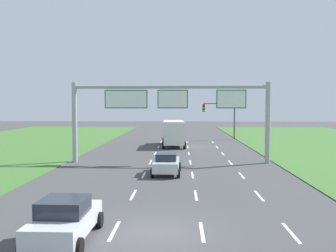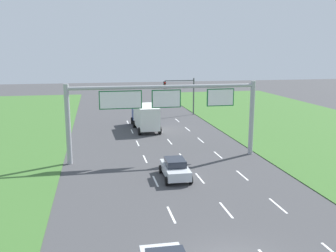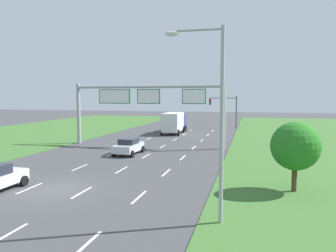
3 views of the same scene
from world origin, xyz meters
TOP-DOWN VIEW (x-y plane):
  - ground_plane at (0.00, 0.00)m, footprint 200.00×200.00m
  - lane_dashes_inner_left at (-1.75, 9.00)m, footprint 0.14×56.40m
  - lane_dashes_inner_right at (1.75, 9.00)m, footprint 0.14×56.40m
  - lane_dashes_slip at (5.25, 9.00)m, footprint 0.14×56.40m
  - car_near_red at (-0.13, 12.43)m, footprint 2.10×3.99m
  - car_lead_silver at (-3.39, -1.13)m, footprint 2.15×4.11m
  - box_truck at (0.01, 31.03)m, footprint 2.92×8.04m
  - sign_gantry at (-0.01, 17.79)m, footprint 17.24×0.44m
  - traffic_light_mast at (6.83, 40.38)m, footprint 4.76×0.49m

SIDE VIEW (x-z plane):
  - ground_plane at x=0.00m, z-range 0.00..0.00m
  - lane_dashes_inner_left at x=-1.75m, z-range 0.00..0.01m
  - lane_dashes_inner_right at x=1.75m, z-range 0.00..0.01m
  - lane_dashes_slip at x=5.25m, z-range 0.00..0.01m
  - car_near_red at x=-0.13m, z-range 0.01..1.55m
  - car_lead_silver at x=-3.39m, z-range 0.00..1.60m
  - box_truck at x=0.01m, z-range 0.14..3.25m
  - traffic_light_mast at x=6.83m, z-range 1.07..6.67m
  - sign_gantry at x=-0.01m, z-range 1.45..8.45m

